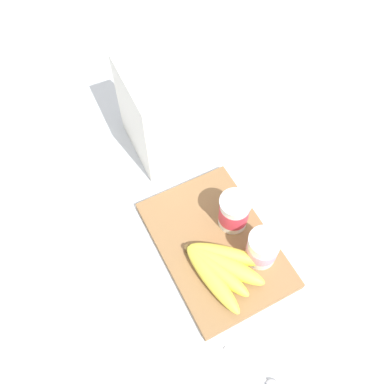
# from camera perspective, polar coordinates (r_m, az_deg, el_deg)

# --- Properties ---
(ground_plane) EXTENTS (2.40, 2.40, 0.00)m
(ground_plane) POSITION_cam_1_polar(r_m,az_deg,el_deg) (0.93, 3.24, -7.54)
(ground_plane) COLOR silver
(cutting_board) EXTENTS (0.34, 0.24, 0.02)m
(cutting_board) POSITION_cam_1_polar(r_m,az_deg,el_deg) (0.92, 3.27, -7.29)
(cutting_board) COLOR olive
(cutting_board) RESTS_ON ground_plane
(cereal_box) EXTENTS (0.21, 0.07, 0.24)m
(cereal_box) POSITION_cam_1_polar(r_m,az_deg,el_deg) (0.98, -6.71, 10.37)
(cereal_box) COLOR white
(cereal_box) RESTS_ON ground_plane
(yogurt_cup_front) EXTENTS (0.07, 0.07, 0.09)m
(yogurt_cup_front) POSITION_cam_1_polar(r_m,az_deg,el_deg) (0.89, 5.89, -2.82)
(yogurt_cup_front) COLOR white
(yogurt_cup_front) RESTS_ON cutting_board
(yogurt_cup_back) EXTENTS (0.07, 0.07, 0.08)m
(yogurt_cup_back) POSITION_cam_1_polar(r_m,az_deg,el_deg) (0.87, 9.82, -7.77)
(yogurt_cup_back) COLOR white
(yogurt_cup_back) RESTS_ON cutting_board
(banana_bunch) EXTENTS (0.19, 0.15, 0.04)m
(banana_bunch) POSITION_cam_1_polar(r_m,az_deg,el_deg) (0.86, 3.92, -10.46)
(banana_bunch) COLOR yellow
(banana_bunch) RESTS_ON cutting_board
(spoon) EXTENTS (0.13, 0.07, 0.01)m
(spoon) POSITION_cam_1_polar(r_m,az_deg,el_deg) (0.85, 9.86, -24.22)
(spoon) COLOR silver
(spoon) RESTS_ON ground_plane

